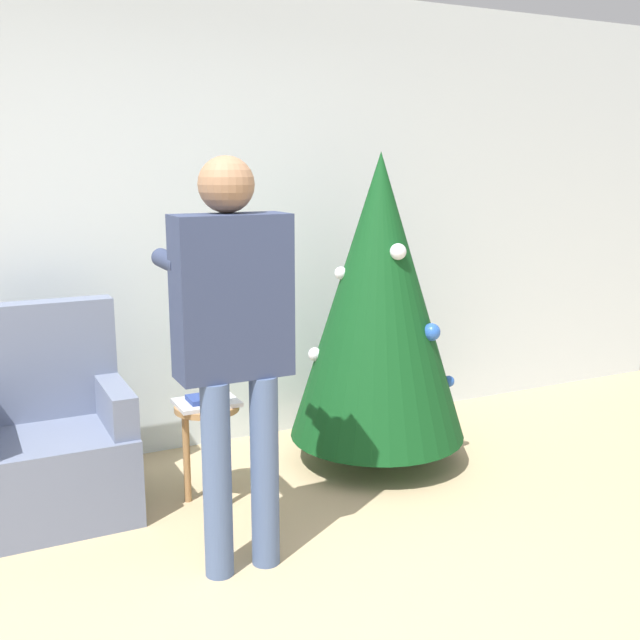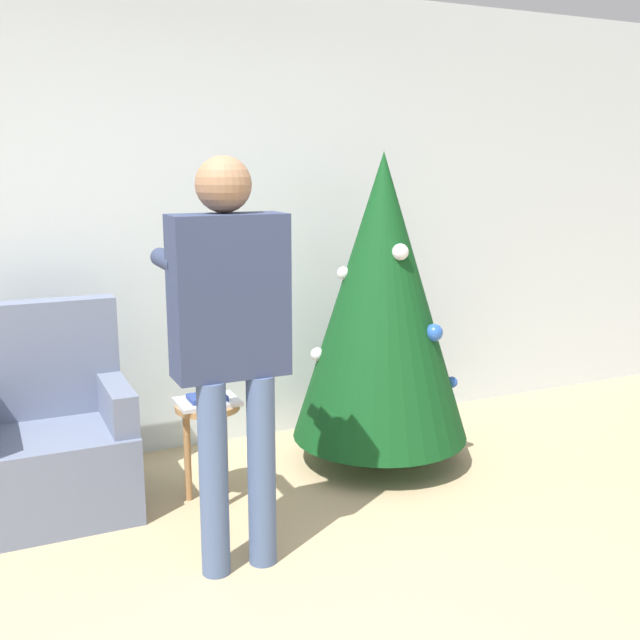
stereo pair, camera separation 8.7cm
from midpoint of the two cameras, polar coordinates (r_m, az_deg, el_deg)
The scene contains 7 objects.
wall_back at distance 4.41m, azimuth -11.39°, elevation 7.13°, with size 8.00×0.06×2.70m.
christmas_tree at distance 4.18m, azimuth 5.31°, elevation 1.66°, with size 1.00×1.00×1.76m.
armchair at distance 3.95m, azimuth -19.14°, elevation -8.73°, with size 0.74×0.65×1.02m.
person_standing at distance 3.06m, azimuth -6.06°, elevation -0.44°, with size 0.48×0.57×1.72m.
side_stool at distance 3.82m, azimuth -7.86°, elevation -7.94°, with size 0.32×0.32×0.52m.
laptop at distance 3.78m, azimuth -7.91°, elevation -6.18°, with size 0.30×0.23×0.02m.
book at distance 3.78m, azimuth -7.92°, elevation -5.86°, with size 0.18×0.14×0.02m.
Camera 2 is at (-0.99, -2.07, 1.69)m, focal length 42.00 mm.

